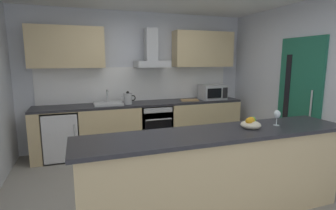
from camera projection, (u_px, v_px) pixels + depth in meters
ground at (174, 188)px, 3.53m from camera, size 5.43×4.95×0.02m
wall_back at (139, 80)px, 5.20m from camera, size 5.43×0.12×2.60m
wall_right at (311, 86)px, 4.05m from camera, size 0.12×4.95×2.60m
backsplash_tile at (140, 84)px, 5.14m from camera, size 3.76×0.02×0.66m
counter_back at (144, 126)px, 4.99m from camera, size 3.90×0.60×0.90m
counter_island at (218, 174)px, 2.81m from camera, size 3.00×0.64×0.96m
upper_cabinets at (141, 48)px, 4.88m from camera, size 3.84×0.32×0.70m
side_door at (298, 102)px, 4.21m from camera, size 0.08×0.85×2.05m
oven at (154, 125)px, 5.03m from camera, size 0.60×0.62×0.80m
refrigerator at (61, 135)px, 4.49m from camera, size 0.58×0.60×0.85m
microwave at (213, 92)px, 5.30m from camera, size 0.50×0.38×0.30m
sink at (108, 103)px, 4.68m from camera, size 0.50×0.40×0.26m
kettle at (128, 98)px, 4.74m from camera, size 0.29×0.15×0.24m
range_hood at (151, 55)px, 4.92m from camera, size 0.62×0.45×0.72m
wine_glass at (277, 115)px, 2.96m from camera, size 0.08×0.08×0.18m
fruit_bowl at (251, 124)px, 2.86m from camera, size 0.22×0.22×0.13m
chopping_board at (189, 100)px, 5.16m from camera, size 0.38×0.29×0.02m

